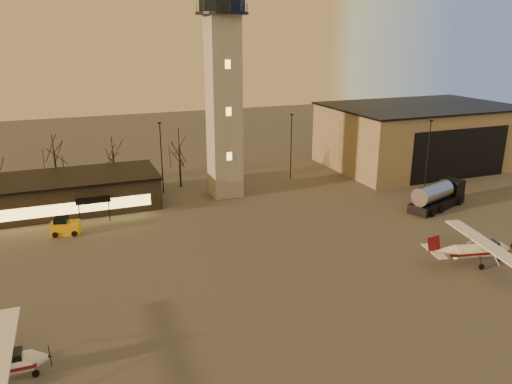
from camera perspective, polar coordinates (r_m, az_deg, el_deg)
ground at (r=45.22m, az=8.63°, el=-11.26°), size 220.00×220.00×0.00m
control_tower at (r=67.38m, az=-3.76°, el=13.03°), size 6.80×6.80×32.60m
hangar at (r=89.90m, az=18.08°, el=6.18°), size 30.60×20.60×10.30m
terminal at (r=68.80m, az=-21.76°, el=-0.15°), size 25.40×12.20×4.30m
light_poles at (r=70.19m, az=-3.45°, el=4.19°), size 58.50×12.25×10.14m
tree_row at (r=75.11m, az=-15.83°, el=4.86°), size 37.20×9.20×8.80m
cessna_front at (r=54.14m, az=24.12°, el=-6.33°), size 9.52×11.97×3.30m
fuel_truck at (r=68.82m, az=20.00°, el=-0.62°), size 9.83×5.68×3.51m
service_cart at (r=60.52m, az=-20.97°, el=-3.85°), size 3.36×2.48×1.95m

